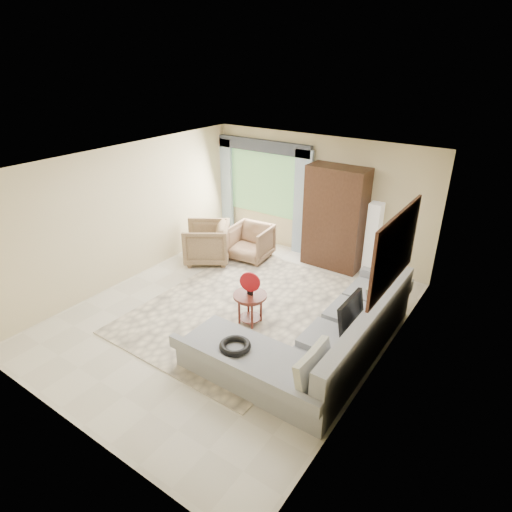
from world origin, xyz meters
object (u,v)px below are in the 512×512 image
Objects in this scene: tv_screen at (351,313)px; floor_lamp at (372,240)px; sectional_sofa at (322,343)px; armoire at (335,218)px; potted_plant at (216,226)px; armchair_left at (207,243)px; coffee_table at (250,308)px; armchair_right at (251,242)px.

tv_screen is 2.74m from floor_lamp.
armoire reaches higher than sectional_sofa.
armoire reaches higher than tv_screen.
sectional_sofa is 6.46× the size of potted_plant.
armchair_left reaches higher than potted_plant.
tv_screen reaches higher than armchair_left.
coffee_table is 1.03× the size of potted_plant.
floor_lamp reaches higher than armchair_right.
sectional_sofa is 4.68× the size of tv_screen.
tv_screen is at bearing -37.02° from armchair_right.
floor_lamp is at bearing 3.97° from potted_plant.
armoire is (0.15, 2.75, 0.76)m from coffee_table.
coffee_table is 0.37× the size of floor_lamp.
armoire is at bearing -175.71° from floor_lamp.
floor_lamp is (2.39, 0.78, 0.37)m from armchair_right.
potted_plant is at bearing 152.08° from tv_screen.
armchair_right is at bearing 148.85° from tv_screen.
armchair_left is (-2.13, 1.40, 0.14)m from coffee_table.
tv_screen is 5.11m from potted_plant.
floor_lamp is (0.95, 2.81, 0.46)m from coffee_table.
tv_screen is 0.49× the size of floor_lamp.
armoire reaches higher than coffee_table.
armchair_right reaches higher than coffee_table.
potted_plant is at bearing -176.03° from floor_lamp.
armchair_left is at bearing -155.46° from floor_lamp.
sectional_sofa is 1.40m from coffee_table.
armchair_right is at bearing -155.54° from armoire.
potted_plant is (-0.71, 1.14, -0.16)m from armchair_left.
potted_plant is at bearing 153.98° from armchair_right.
coffee_table is 2.55m from armchair_left.
tv_screen is at bearing -59.89° from armoire.
armoire is at bearing 3.88° from potted_plant.
armchair_left is 1.12× the size of armchair_right.
sectional_sofa is 2.31× the size of floor_lamp.
tv_screen reaches higher than sectional_sofa.
coffee_table is at bearing -41.84° from potted_plant.
coffee_table is 0.66× the size of armchair_right.
sectional_sofa is at bearing -81.67° from floor_lamp.
tv_screen is at bearing 37.79° from armchair_left.
armchair_left is 2.72m from armoire.
floor_lamp is at bearing 104.82° from tv_screen.
armchair_left is at bearing 161.88° from tv_screen.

